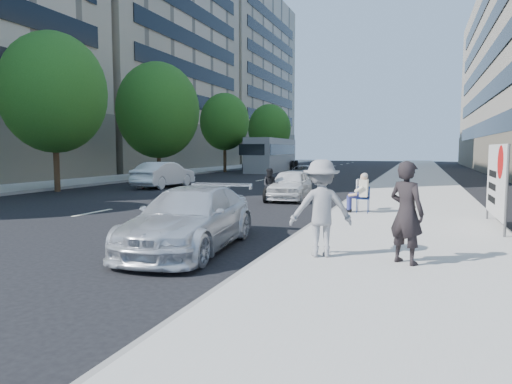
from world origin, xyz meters
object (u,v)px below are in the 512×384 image
at_px(bus, 272,155).
at_px(white_sedan_mid, 164,175).
at_px(jogger, 321,208).
at_px(white_sedan_far, 303,173).
at_px(seated_protester, 360,190).
at_px(white_sedan_near, 290,185).
at_px(parked_sedan, 190,219).
at_px(motorcycle, 271,187).
at_px(protest_banner, 496,180).
at_px(pedestrian_woman, 406,213).

bearing_deg(bus, white_sedan_mid, -93.33).
xyz_separation_m(jogger, white_sedan_far, (-6.06, 23.12, -0.55)).
height_order(seated_protester, white_sedan_near, seated_protester).
height_order(jogger, parked_sedan, jogger).
height_order(seated_protester, motorcycle, seated_protester).
relative_size(seated_protester, white_sedan_far, 0.34).
xyz_separation_m(parked_sedan, motorcycle, (-1.18, 9.46, -0.05)).
distance_m(white_sedan_mid, bus, 21.35).
height_order(protest_banner, white_sedan_far, protest_banner).
relative_size(protest_banner, white_sedan_mid, 0.68).
bearing_deg(white_sedan_mid, protest_banner, 151.40).
relative_size(seated_protester, parked_sedan, 0.28).
height_order(jogger, motorcycle, jogger).
distance_m(jogger, motorcycle, 10.62).
relative_size(seated_protester, motorcycle, 0.64).
height_order(seated_protester, protest_banner, protest_banner).
xyz_separation_m(pedestrian_woman, bus, (-14.08, 36.04, 0.55)).
height_order(seated_protester, white_sedan_mid, white_sedan_mid).
bearing_deg(parked_sedan, white_sedan_near, 87.92).
distance_m(parked_sedan, white_sedan_near, 10.45).
relative_size(jogger, pedestrian_woman, 1.01).
distance_m(protest_banner, white_sedan_mid, 18.78).
relative_size(white_sedan_near, motorcycle, 1.91).
bearing_deg(protest_banner, pedestrian_woman, -113.34).
bearing_deg(motorcycle, parked_sedan, -86.96).
bearing_deg(parked_sedan, jogger, -10.97).
relative_size(seated_protester, white_sedan_near, 0.33).
distance_m(white_sedan_near, white_sedan_mid, 9.58).
distance_m(jogger, white_sedan_far, 23.91).
relative_size(white_sedan_far, motorcycle, 1.90).
xyz_separation_m(seated_protester, white_sedan_near, (-3.52, 4.20, -0.21)).
relative_size(white_sedan_mid, bus, 0.37).
bearing_deg(jogger, pedestrian_woman, 157.51).
xyz_separation_m(seated_protester, jogger, (0.06, -6.53, 0.21)).
distance_m(jogger, bus, 38.11).
xyz_separation_m(parked_sedan, white_sedan_near, (-0.59, 10.44, -0.02)).
bearing_deg(white_sedan_mid, jogger, 132.91).
distance_m(protest_banner, motorcycle, 9.29).
xyz_separation_m(pedestrian_woman, white_sedan_far, (-7.63, 23.17, -0.54)).
bearing_deg(white_sedan_mid, motorcycle, 151.81).
distance_m(white_sedan_near, bus, 26.81).
bearing_deg(bus, parked_sedan, -78.90).
xyz_separation_m(protest_banner, bus, (-16.20, 31.13, 0.23)).
xyz_separation_m(pedestrian_woman, protest_banner, (2.12, 4.91, 0.32)).
bearing_deg(white_sedan_far, jogger, -67.98).
distance_m(white_sedan_mid, motorcycle, 9.51).
relative_size(parked_sedan, motorcycle, 2.31).
distance_m(white_sedan_near, white_sedan_far, 12.63).
bearing_deg(white_sedan_far, parked_sedan, -75.01).
distance_m(seated_protester, pedestrian_woman, 6.78).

